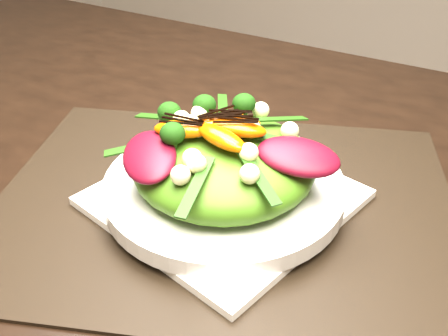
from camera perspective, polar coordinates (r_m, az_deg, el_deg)
The scene contains 10 objects.
dining_table at distance 0.65m, azimuth -1.64°, elevation -1.47°, with size 1.60×0.90×0.75m, color black.
placemat at distance 0.58m, azimuth 0.00°, elevation -3.73°, with size 0.50×0.38×0.00m, color black.
plate_base at distance 0.58m, azimuth 0.00°, elevation -3.21°, with size 0.24×0.24×0.01m, color white.
salad_bowl at distance 0.57m, azimuth 0.00°, elevation -2.06°, with size 0.26×0.26×0.02m, color silver.
lettuce_mound at distance 0.55m, azimuth 0.00°, elevation 0.53°, with size 0.19×0.19×0.07m, color #416B13.
radicchio_leaf at distance 0.52m, azimuth 8.12°, elevation 1.25°, with size 0.08×0.05×0.02m, color #460713.
orange_segment at distance 0.55m, azimuth -0.05°, elevation 5.33°, with size 0.06×0.03×0.02m, color #CD4703.
broccoli_floret at distance 0.59m, azimuth -2.37°, elevation 7.31°, with size 0.04×0.04×0.04m, color black.
macadamia_nut at distance 0.49m, azimuth 2.32°, elevation 1.11°, with size 0.02×0.02×0.02m, color #C4B08A.
balsamic_drizzle at distance 0.55m, azimuth -0.05°, elevation 6.16°, with size 0.05×0.00×0.00m, color black.
Camera 1 is at (0.28, -0.45, 1.11)m, focal length 42.00 mm.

